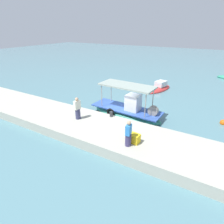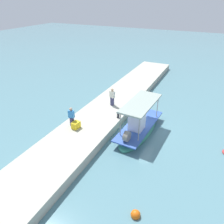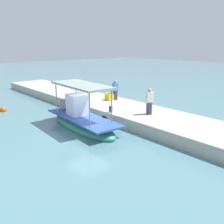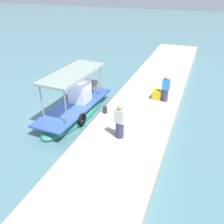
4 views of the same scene
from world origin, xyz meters
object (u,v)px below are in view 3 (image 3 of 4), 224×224
(main_fishing_boat, at_px, (82,120))
(fisherman_by_crate, at_px, (149,103))
(marker_buoy, at_px, (3,110))
(cargo_crate, at_px, (109,97))
(fisherman_near_bollard, at_px, (115,91))
(mooring_bollard, at_px, (111,109))

(main_fishing_boat, bearing_deg, fisherman_by_crate, -123.50)
(main_fishing_boat, bearing_deg, marker_buoy, 18.78)
(main_fishing_boat, relative_size, cargo_crate, 10.18)
(main_fishing_boat, height_order, fisherman_by_crate, main_fishing_boat)
(fisherman_near_bollard, height_order, marker_buoy, fisherman_near_bollard)
(cargo_crate, distance_m, marker_buoy, 8.40)
(main_fishing_boat, xyz_separation_m, marker_buoy, (7.31, 2.49, -0.37))
(main_fishing_boat, bearing_deg, cargo_crate, -59.65)
(fisherman_near_bollard, relative_size, fisherman_by_crate, 0.95)
(fisherman_near_bollard, distance_m, mooring_bollard, 4.01)
(fisherman_by_crate, bearing_deg, fisherman_near_bollard, -14.96)
(mooring_bollard, distance_m, cargo_crate, 3.78)
(fisherman_near_bollard, distance_m, fisherman_by_crate, 4.95)
(main_fishing_boat, relative_size, mooring_bollard, 16.03)
(main_fishing_boat, xyz_separation_m, mooring_bollard, (-0.39, -2.05, 0.43))
(fisherman_by_crate, bearing_deg, cargo_crate, -9.08)
(mooring_bollard, bearing_deg, marker_buoy, 30.52)
(mooring_bollard, xyz_separation_m, marker_buoy, (7.70, 4.54, -0.80))
(cargo_crate, bearing_deg, mooring_bollard, 141.62)
(fisherman_by_crate, distance_m, cargo_crate, 5.05)
(marker_buoy, bearing_deg, main_fishing_boat, -161.22)
(main_fishing_boat, xyz_separation_m, fisherman_by_crate, (-2.39, -3.60, 1.01))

